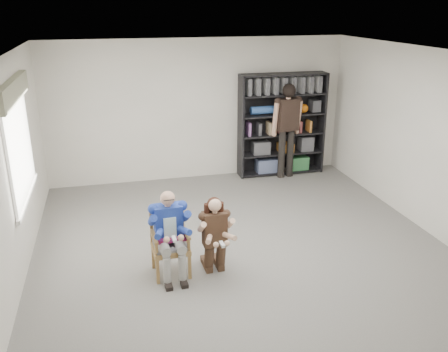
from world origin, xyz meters
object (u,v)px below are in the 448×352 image
object	(u,v)px
kneeling_woman	(215,236)
standing_man	(287,132)
seated_man	(170,234)
armchair	(170,243)
bookshelf	(282,125)

from	to	relation	value
kneeling_woman	standing_man	size ratio (longest dim) A/B	0.56
seated_man	kneeling_woman	bearing A→B (deg)	-14.11
armchair	bookshelf	size ratio (longest dim) A/B	0.43
armchair	standing_man	distance (m)	4.29
armchair	bookshelf	world-z (taller)	bookshelf
bookshelf	standing_man	bearing A→B (deg)	-83.83
kneeling_woman	bookshelf	size ratio (longest dim) A/B	0.51
kneeling_woman	bookshelf	xyz separation A→B (m)	(2.23, 3.53, 0.51)
seated_man	kneeling_woman	distance (m)	0.59
seated_man	kneeling_woman	size ratio (longest dim) A/B	1.09
seated_man	bookshelf	world-z (taller)	bookshelf
seated_man	bookshelf	size ratio (longest dim) A/B	0.56
seated_man	standing_man	distance (m)	4.28
seated_man	standing_man	size ratio (longest dim) A/B	0.62
armchair	seated_man	distance (m)	0.14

